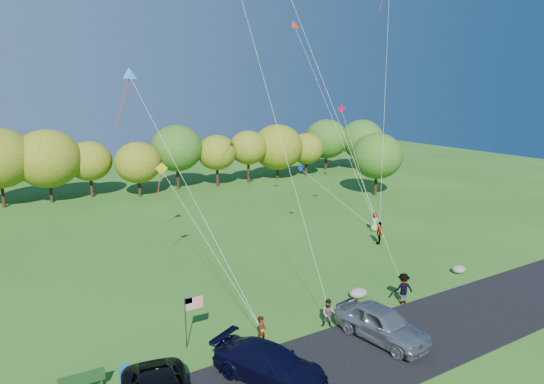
{
  "coord_description": "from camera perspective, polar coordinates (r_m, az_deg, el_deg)",
  "views": [
    {
      "loc": [
        -15.99,
        -19.83,
        12.86
      ],
      "look_at": [
        -0.24,
        6.0,
        6.19
      ],
      "focal_mm": 32.0,
      "sensor_mm": 36.0,
      "label": 1
    }
  ],
  "objects": [
    {
      "name": "ground",
      "position": [
        28.54,
        6.91,
        -14.45
      ],
      "size": [
        140.0,
        140.0,
        0.0
      ],
      "primitive_type": "plane",
      "color": "#275919",
      "rests_on": "ground"
    },
    {
      "name": "park_bench",
      "position": [
        23.48,
        -21.46,
        -20.11
      ],
      "size": [
        1.89,
        0.5,
        1.04
      ],
      "rotation": [
        0.0,
        0.0,
        -0.05
      ],
      "color": "#163E17",
      "rests_on": "ground"
    },
    {
      "name": "flyer_a",
      "position": [
        25.04,
        -1.22,
        -16.19
      ],
      "size": [
        0.75,
        0.73,
        1.73
      ],
      "primitive_type": "imported",
      "rotation": [
        0.0,
        0.0,
        0.74
      ],
      "color": "#4C4C59",
      "rests_on": "ground"
    },
    {
      "name": "flyer_d",
      "position": [
        41.12,
        12.51,
        -4.71
      ],
      "size": [
        1.16,
        1.05,
        1.9
      ],
      "primitive_type": "imported",
      "rotation": [
        0.0,
        0.0,
        3.8
      ],
      "color": "#4C4C59",
      "rests_on": "ground"
    },
    {
      "name": "flyer_e",
      "position": [
        44.6,
        11.95,
        -3.47
      ],
      "size": [
        0.91,
        0.99,
        1.7
      ],
      "primitive_type": "imported",
      "rotation": [
        0.0,
        0.0,
        2.16
      ],
      "color": "#4C4C59",
      "rests_on": "ground"
    },
    {
      "name": "trash_barrel",
      "position": [
        23.55,
        -16.75,
        -20.03
      ],
      "size": [
        0.56,
        0.56,
        0.84
      ],
      "primitive_type": "cylinder",
      "color": "blue",
      "rests_on": "ground"
    },
    {
      "name": "flyer_b",
      "position": [
        27.18,
        6.69,
        -14.0
      ],
      "size": [
        0.98,
        0.97,
        1.59
      ],
      "primitive_type": "imported",
      "rotation": [
        0.0,
        0.0,
        -0.75
      ],
      "color": "#4C4C59",
      "rests_on": "ground"
    },
    {
      "name": "minivan_silver",
      "position": [
        26.29,
        12.77,
        -14.83
      ],
      "size": [
        2.82,
        5.47,
        1.78
      ],
      "primitive_type": "imported",
      "rotation": [
        0.0,
        0.0,
        0.14
      ],
      "color": "#909499",
      "rests_on": "asphalt_lane"
    },
    {
      "name": "boulder_far",
      "position": [
        36.76,
        21.12,
        -8.48
      ],
      "size": [
        1.02,
        0.85,
        0.53
      ],
      "primitive_type": "ellipsoid",
      "color": "slate",
      "rests_on": "ground"
    },
    {
      "name": "flag_assembly",
      "position": [
        25.0,
        -9.52,
        -13.45
      ],
      "size": [
        0.99,
        0.64,
        2.67
      ],
      "color": "black",
      "rests_on": "ground"
    },
    {
      "name": "treeline",
      "position": [
        57.77,
        -16.69,
        3.72
      ],
      "size": [
        75.82,
        27.49,
        8.2
      ],
      "color": "#3B2615",
      "rests_on": "ground"
    },
    {
      "name": "flyer_c",
      "position": [
        30.63,
        15.19,
        -10.91
      ],
      "size": [
        1.4,
        1.11,
        1.9
      ],
      "primitive_type": "imported",
      "rotation": [
        0.0,
        0.0,
        2.76
      ],
      "color": "#4C4C59",
      "rests_on": "ground"
    },
    {
      "name": "asphalt_lane",
      "position": [
        25.9,
        12.65,
        -17.59
      ],
      "size": [
        44.0,
        6.0,
        0.06
      ],
      "primitive_type": "cube",
      "color": "black",
      "rests_on": "ground"
    },
    {
      "name": "boulder_near",
      "position": [
        31.08,
        10.12,
        -11.61
      ],
      "size": [
        1.2,
        0.94,
        0.6
      ],
      "primitive_type": "ellipsoid",
      "color": "gray",
      "rests_on": "ground"
    },
    {
      "name": "minivan_navy",
      "position": [
        22.68,
        -0.28,
        -19.56
      ],
      "size": [
        4.36,
        5.78,
        1.56
      ],
      "primitive_type": "imported",
      "rotation": [
        0.0,
        0.0,
        0.46
      ],
      "color": "black",
      "rests_on": "asphalt_lane"
    }
  ]
}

